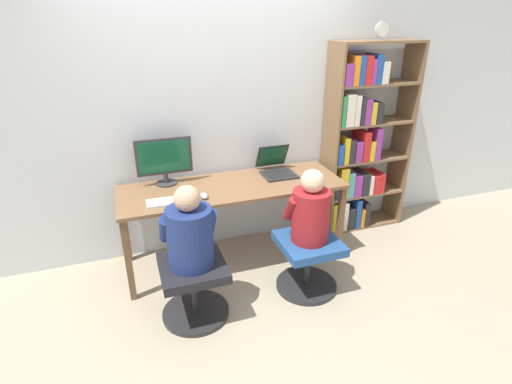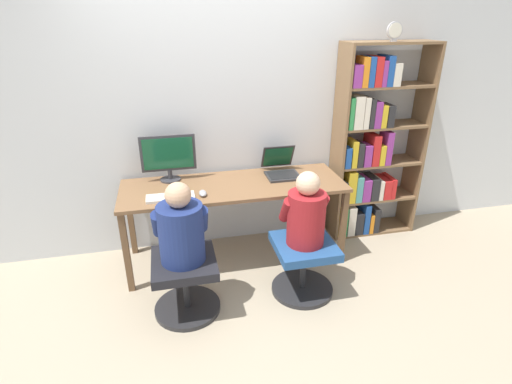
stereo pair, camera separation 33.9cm
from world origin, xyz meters
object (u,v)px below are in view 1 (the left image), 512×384
object	(u,v)px
desk_clock	(382,30)
bookshelf	(359,149)
office_chair_right	(308,259)
laptop	(277,168)
desktop_monitor	(164,160)
keyboard	(172,201)
person_at_laptop	(311,211)
office_chair_left	(194,285)
person_at_monitor	(190,232)

from	to	relation	value
desk_clock	bookshelf	bearing A→B (deg)	131.31
office_chair_right	bookshelf	bearing A→B (deg)	41.07
office_chair_right	desk_clock	world-z (taller)	desk_clock
laptop	office_chair_right	xyz separation A→B (m)	(-0.02, -0.75, -0.53)
desktop_monitor	desk_clock	world-z (taller)	desk_clock
desk_clock	keyboard	bearing A→B (deg)	-171.56
office_chair_right	person_at_laptop	world-z (taller)	person_at_laptop
person_at_laptop	bookshelf	xyz separation A→B (m)	(0.92, 0.80, 0.16)
office_chair_left	bookshelf	world-z (taller)	bookshelf
bookshelf	person_at_laptop	bearing A→B (deg)	-139.08
laptop	desk_clock	xyz separation A→B (m)	(0.97, -0.01, 1.18)
office_chair_right	person_at_monitor	bearing A→B (deg)	-178.72
bookshelf	desk_clock	bearing A→B (deg)	-48.69
laptop	bookshelf	world-z (taller)	bookshelf
desk_clock	person_at_monitor	bearing A→B (deg)	-158.54
office_chair_left	person_at_laptop	xyz separation A→B (m)	(0.95, 0.03, 0.45)
desktop_monitor	person_at_laptop	bearing A→B (deg)	-40.13
office_chair_left	office_chair_right	xyz separation A→B (m)	(0.95, 0.03, 0.00)
person_at_monitor	bookshelf	world-z (taller)	bookshelf
keyboard	desk_clock	distance (m)	2.35
keyboard	person_at_monitor	bearing A→B (deg)	-83.29
office_chair_left	bookshelf	xyz separation A→B (m)	(1.87, 0.83, 0.61)
office_chair_left	office_chair_right	world-z (taller)	same
keyboard	bookshelf	size ratio (longest dim) A/B	0.20
desktop_monitor	office_chair_left	world-z (taller)	desktop_monitor
laptop	keyboard	bearing A→B (deg)	-163.14
person_at_laptop	desk_clock	world-z (taller)	desk_clock
keyboard	desktop_monitor	bearing A→B (deg)	88.10
person_at_laptop	bookshelf	size ratio (longest dim) A/B	0.32
laptop	bookshelf	size ratio (longest dim) A/B	0.20
desktop_monitor	bookshelf	distance (m)	1.92
desktop_monitor	keyboard	size ratio (longest dim) A/B	1.24
laptop	keyboard	distance (m)	1.07
person_at_monitor	bookshelf	distance (m)	2.05
person_at_laptop	person_at_monitor	bearing A→B (deg)	-178.47
person_at_monitor	desktop_monitor	bearing A→B (deg)	92.76
bookshelf	desk_clock	size ratio (longest dim) A/B	11.71
person_at_laptop	desk_clock	distance (m)	1.76
person_at_monitor	bookshelf	bearing A→B (deg)	23.82
person_at_monitor	laptop	bearing A→B (deg)	38.72
office_chair_left	office_chair_right	size ratio (longest dim) A/B	1.00
keyboard	office_chair_left	xyz separation A→B (m)	(0.05, -0.47, -0.49)
laptop	person_at_laptop	bearing A→B (deg)	-91.27
keyboard	bookshelf	xyz separation A→B (m)	(1.93, 0.36, 0.12)
office_chair_right	keyboard	bearing A→B (deg)	156.15
laptop	desk_clock	size ratio (longest dim) A/B	2.33
desktop_monitor	desk_clock	bearing A→B (deg)	-2.91
person_at_laptop	bookshelf	distance (m)	1.23
keyboard	office_chair_right	world-z (taller)	keyboard
desktop_monitor	keyboard	world-z (taller)	desktop_monitor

